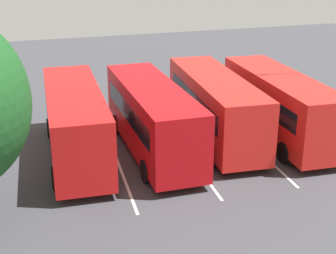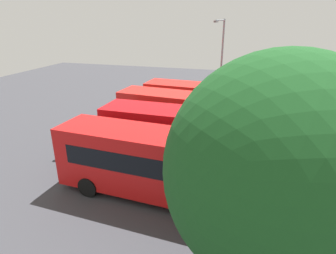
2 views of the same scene
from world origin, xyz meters
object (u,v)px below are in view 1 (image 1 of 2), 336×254
at_px(bus_center_left, 215,105).
at_px(pedestrian, 97,95).
at_px(bus_center_right, 152,116).
at_px(bus_far_right, 75,121).
at_px(bus_far_left, 279,104).

bearing_deg(bus_center_left, pedestrian, 41.21).
distance_m(bus_center_right, bus_far_right, 3.61).
bearing_deg(bus_center_right, bus_far_right, 82.86).
bearing_deg(bus_center_right, bus_far_left, -90.67).
relative_size(bus_far_left, bus_center_left, 1.00).
height_order(bus_far_left, bus_center_right, same).
distance_m(bus_far_left, bus_center_left, 3.33).
height_order(bus_center_right, pedestrian, bus_center_right).
bearing_deg(bus_far_left, bus_center_right, 92.07).
distance_m(bus_far_left, bus_far_right, 10.34).
height_order(bus_far_left, bus_far_right, same).
bearing_deg(bus_center_left, bus_center_right, 105.12).
distance_m(bus_far_left, bus_center_right, 6.74).
relative_size(bus_center_left, bus_far_right, 1.00).
bearing_deg(bus_far_right, bus_center_left, -85.30).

